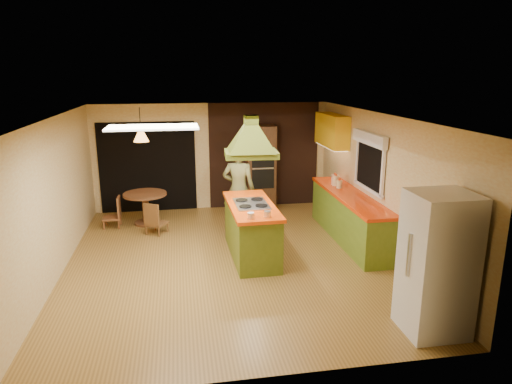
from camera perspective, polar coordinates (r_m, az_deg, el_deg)
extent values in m
plane|color=olive|center=(8.12, -3.52, -8.42)|extent=(6.50, 6.50, 0.00)
plane|color=beige|center=(10.88, -5.50, 4.42)|extent=(5.50, 0.00, 5.50)
plane|color=beige|center=(4.67, 0.66, -9.87)|extent=(5.50, 0.00, 5.50)
plane|color=beige|center=(7.93, -23.83, -0.72)|extent=(0.00, 6.50, 6.50)
plane|color=beige|center=(8.45, 15.22, 0.93)|extent=(0.00, 6.50, 6.50)
plane|color=silver|center=(7.50, -3.83, 9.42)|extent=(6.50, 6.50, 0.00)
cube|color=#381E14|center=(11.02, 1.02, 4.62)|extent=(2.64, 0.03, 2.50)
cube|color=black|center=(10.90, -13.36, 3.03)|extent=(2.20, 0.03, 2.10)
cube|color=olive|center=(9.08, 11.58, -3.26)|extent=(0.58, 3.00, 0.86)
cube|color=#E53807|center=(8.95, 11.74, -0.46)|extent=(0.62, 3.05, 0.06)
cube|color=yellow|center=(10.27, 9.45, 7.62)|extent=(0.34, 1.40, 0.70)
cube|color=black|center=(8.73, 14.09, 3.46)|extent=(0.03, 1.16, 0.96)
cube|color=white|center=(8.63, 13.98, 6.52)|extent=(0.10, 1.35, 0.22)
cube|color=white|center=(6.28, -12.79, 7.90)|extent=(1.20, 0.60, 0.03)
cube|color=#5B6C1B|center=(8.12, -0.58, -4.99)|extent=(0.75, 1.86, 0.90)
cube|color=#F04908|center=(7.97, -0.59, -1.73)|extent=(0.81, 1.94, 0.06)
cube|color=silver|center=(7.96, -0.59, -1.47)|extent=(0.57, 0.82, 0.02)
cube|color=#566719|center=(7.76, -0.61, 4.79)|extent=(0.92, 0.69, 0.11)
pyramid|color=#566719|center=(7.69, -0.62, 8.44)|extent=(0.92, 0.69, 0.45)
cube|color=#566719|center=(7.68, -0.62, 9.03)|extent=(0.22, 0.22, 0.15)
imported|color=brown|center=(9.22, -2.19, 0.37)|extent=(0.76, 0.62, 1.80)
cube|color=silver|center=(6.10, 21.70, -8.39)|extent=(0.75, 0.71, 1.81)
cube|color=#4D2E18|center=(10.77, 0.60, 3.03)|extent=(0.68, 0.61, 2.00)
cube|color=black|center=(10.43, 0.90, 4.31)|extent=(0.51, 0.04, 0.45)
cube|color=black|center=(10.53, 0.89, 1.63)|extent=(0.51, 0.04, 0.45)
cylinder|color=brown|center=(10.02, -13.73, -0.27)|extent=(0.92, 0.92, 0.05)
cylinder|color=brown|center=(10.11, -13.62, -2.02)|extent=(0.14, 0.14, 0.64)
cylinder|color=brown|center=(10.20, -13.51, -3.75)|extent=(0.51, 0.51, 0.05)
cone|color=#FF9E3F|center=(9.78, -14.17, 6.73)|extent=(0.39, 0.39, 0.20)
cylinder|color=beige|center=(9.61, 9.82, 1.52)|extent=(0.17, 0.17, 0.21)
cylinder|color=#F1E6C2|center=(9.56, 9.94, 1.42)|extent=(0.18, 0.18, 0.20)
cylinder|color=beige|center=(9.37, 10.37, 0.96)|extent=(0.14, 0.14, 0.15)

